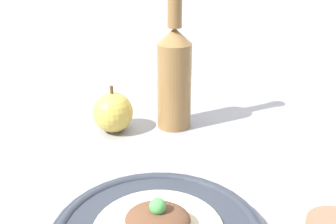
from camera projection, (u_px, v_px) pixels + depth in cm
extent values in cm
cube|color=gray|center=(230.00, 186.00, 64.53)|extent=(180.00, 110.00, 4.00)
ellipsoid|color=brown|center=(158.00, 219.00, 47.86)|extent=(8.07, 6.86, 2.66)
sphere|color=#4CA34C|center=(158.00, 206.00, 47.08)|extent=(2.07, 2.07, 2.07)
cylinder|color=olive|center=(174.00, 86.00, 77.69)|extent=(6.77, 6.77, 17.13)
cone|color=olive|center=(175.00, 36.00, 73.69)|extent=(6.77, 6.77, 3.05)
cylinder|color=olive|center=(175.00, 4.00, 71.37)|extent=(2.71, 2.71, 8.65)
sphere|color=gold|center=(113.00, 112.00, 77.32)|extent=(7.99, 7.99, 7.99)
cylinder|color=brown|center=(112.00, 90.00, 75.49)|extent=(0.64, 0.64, 1.80)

